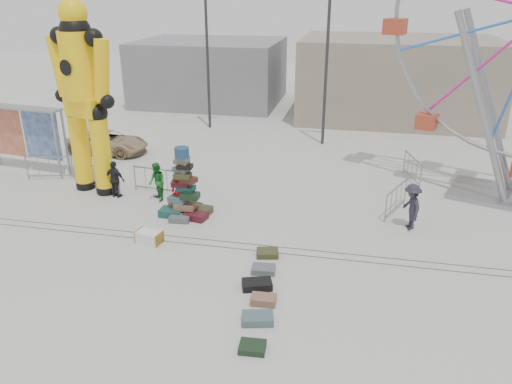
% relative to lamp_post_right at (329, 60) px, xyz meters
% --- Properties ---
extents(ground, '(90.00, 90.00, 0.00)m').
position_rel_lamp_post_right_xyz_m(ground, '(-3.09, -13.00, -4.48)').
color(ground, '#9E9E99').
rests_on(ground, ground).
extents(track_line_near, '(40.00, 0.04, 0.01)m').
position_rel_lamp_post_right_xyz_m(track_line_near, '(-3.09, -12.40, -4.48)').
color(track_line_near, '#47443F').
rests_on(track_line_near, ground).
extents(track_line_far, '(40.00, 0.04, 0.01)m').
position_rel_lamp_post_right_xyz_m(track_line_far, '(-3.09, -12.00, -4.48)').
color(track_line_far, '#47443F').
rests_on(track_line_far, ground).
extents(building_right, '(12.00, 8.00, 5.00)m').
position_rel_lamp_post_right_xyz_m(building_right, '(3.91, 7.00, -1.98)').
color(building_right, gray).
rests_on(building_right, ground).
extents(building_left, '(10.00, 8.00, 4.40)m').
position_rel_lamp_post_right_xyz_m(building_left, '(-9.09, 9.00, -2.28)').
color(building_left, gray).
rests_on(building_left, ground).
extents(lamp_post_right, '(1.41, 0.25, 8.00)m').
position_rel_lamp_post_right_xyz_m(lamp_post_right, '(0.00, 0.00, 0.00)').
color(lamp_post_right, '#2D2D30').
rests_on(lamp_post_right, ground).
extents(lamp_post_left, '(1.41, 0.25, 8.00)m').
position_rel_lamp_post_right_xyz_m(lamp_post_left, '(-7.00, 2.00, 0.00)').
color(lamp_post_left, '#2D2D30').
rests_on(lamp_post_left, ground).
extents(suitcase_tower, '(1.89, 1.67, 2.68)m').
position_rel_lamp_post_right_xyz_m(suitcase_tower, '(-4.34, -10.27, -3.73)').
color(suitcase_tower, '#194C48').
rests_on(suitcase_tower, ground).
extents(crash_test_dummy, '(3.12, 1.41, 7.86)m').
position_rel_lamp_post_right_xyz_m(crash_test_dummy, '(-8.86, -8.73, -0.34)').
color(crash_test_dummy, black).
rests_on(crash_test_dummy, ground).
extents(banner_scaffold, '(4.25, 1.17, 3.04)m').
position_rel_lamp_post_right_xyz_m(banner_scaffold, '(-13.06, -7.18, -2.20)').
color(banner_scaffold, gray).
rests_on(banner_scaffold, ground).
extents(steamer_trunk, '(0.93, 0.64, 0.40)m').
position_rel_lamp_post_right_xyz_m(steamer_trunk, '(-4.82, -12.57, -4.28)').
color(steamer_trunk, silver).
rests_on(steamer_trunk, ground).
extents(row_case_0, '(0.79, 0.66, 0.19)m').
position_rel_lamp_post_right_xyz_m(row_case_0, '(-0.76, -12.64, -4.38)').
color(row_case_0, '#3D3C1E').
rests_on(row_case_0, ground).
extents(row_case_1, '(0.76, 0.57, 0.19)m').
position_rel_lamp_post_right_xyz_m(row_case_1, '(-0.69, -13.63, -4.39)').
color(row_case_1, '#595D60').
rests_on(row_case_1, ground).
extents(row_case_2, '(0.97, 0.75, 0.22)m').
position_rel_lamp_post_right_xyz_m(row_case_2, '(-0.71, -14.50, -4.37)').
color(row_case_2, black).
rests_on(row_case_2, ground).
extents(row_case_3, '(0.71, 0.49, 0.22)m').
position_rel_lamp_post_right_xyz_m(row_case_3, '(-0.38, -15.20, -4.37)').
color(row_case_3, '#8C5E47').
rests_on(row_case_3, ground).
extents(row_case_4, '(0.91, 0.69, 0.21)m').
position_rel_lamp_post_right_xyz_m(row_case_4, '(-0.38, -16.03, -4.38)').
color(row_case_4, '#476165').
rests_on(row_case_4, ground).
extents(row_case_5, '(0.67, 0.54, 0.16)m').
position_rel_lamp_post_right_xyz_m(row_case_5, '(-0.28, -17.10, -4.40)').
color(row_case_5, black).
rests_on(row_case_5, ground).
extents(barricade_dummy_a, '(1.97, 0.57, 1.10)m').
position_rel_lamp_post_right_xyz_m(barricade_dummy_a, '(-11.48, -7.93, -3.93)').
color(barricade_dummy_a, gray).
rests_on(barricade_dummy_a, ground).
extents(barricade_dummy_b, '(1.98, 0.47, 1.10)m').
position_rel_lamp_post_right_xyz_m(barricade_dummy_b, '(-8.71, -8.63, -3.93)').
color(barricade_dummy_b, gray).
rests_on(barricade_dummy_b, ground).
extents(barricade_dummy_c, '(2.00, 0.32, 1.10)m').
position_rel_lamp_post_right_xyz_m(barricade_dummy_c, '(-6.26, -8.41, -3.93)').
color(barricade_dummy_c, gray).
rests_on(barricade_dummy_c, ground).
extents(barricade_wheel_front, '(0.89, 1.87, 1.10)m').
position_rel_lamp_post_right_xyz_m(barricade_wheel_front, '(3.38, -8.41, -3.93)').
color(barricade_wheel_front, gray).
rests_on(barricade_wheel_front, ground).
extents(barricade_wheel_back, '(0.63, 1.95, 1.10)m').
position_rel_lamp_post_right_xyz_m(barricade_wheel_back, '(4.23, -4.76, -3.93)').
color(barricade_wheel_back, gray).
rests_on(barricade_wheel_back, ground).
extents(pedestrian_red, '(0.74, 0.56, 1.83)m').
position_rel_lamp_post_right_xyz_m(pedestrian_red, '(-4.57, -10.10, -3.57)').
color(pedestrian_red, red).
rests_on(pedestrian_red, ground).
extents(pedestrian_green, '(0.96, 0.96, 1.57)m').
position_rel_lamp_post_right_xyz_m(pedestrian_green, '(-5.89, -9.17, -3.70)').
color(pedestrian_green, '#1A6923').
rests_on(pedestrian_green, ground).
extents(pedestrian_black, '(0.96, 0.55, 1.53)m').
position_rel_lamp_post_right_xyz_m(pedestrian_black, '(-7.68, -9.19, -3.71)').
color(pedestrian_black, black).
rests_on(pedestrian_black, ground).
extents(pedestrian_grey, '(0.92, 1.22, 1.67)m').
position_rel_lamp_post_right_xyz_m(pedestrian_grey, '(3.81, -9.65, -3.65)').
color(pedestrian_grey, '#23212D').
rests_on(pedestrian_grey, ground).
extents(parked_suv, '(4.16, 2.04, 1.14)m').
position_rel_lamp_post_right_xyz_m(parked_suv, '(-10.76, -3.89, -3.91)').
color(parked_suv, tan).
rests_on(parked_suv, ground).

